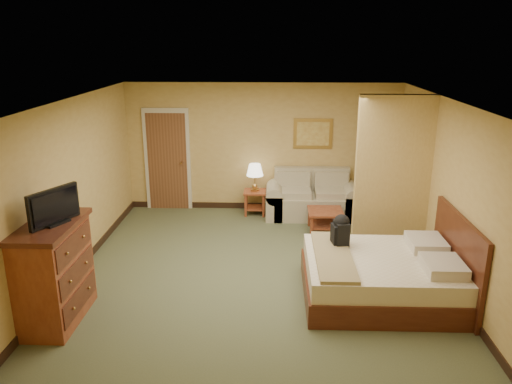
{
  "coord_description": "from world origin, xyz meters",
  "views": [
    {
      "loc": [
        0.23,
        -6.92,
        3.43
      ],
      "look_at": [
        -0.05,
        0.6,
        1.1
      ],
      "focal_mm": 35.0,
      "sensor_mm": 36.0,
      "label": 1
    }
  ],
  "objects_px": {
    "bed": "(388,275)",
    "dresser": "(54,272)",
    "loveseat": "(312,201)",
    "coffee_table": "(325,216)"
  },
  "relations": [
    {
      "from": "bed",
      "to": "dresser",
      "type": "bearing_deg",
      "value": -170.29
    },
    {
      "from": "loveseat",
      "to": "coffee_table",
      "type": "bearing_deg",
      "value": -77.87
    },
    {
      "from": "loveseat",
      "to": "coffee_table",
      "type": "height_order",
      "value": "loveseat"
    },
    {
      "from": "dresser",
      "to": "bed",
      "type": "xyz_separation_m",
      "value": [
        4.29,
        0.73,
        -0.33
      ]
    },
    {
      "from": "coffee_table",
      "to": "dresser",
      "type": "height_order",
      "value": "dresser"
    },
    {
      "from": "loveseat",
      "to": "dresser",
      "type": "relative_size",
      "value": 1.42
    },
    {
      "from": "bed",
      "to": "loveseat",
      "type": "bearing_deg",
      "value": 103.92
    },
    {
      "from": "bed",
      "to": "coffee_table",
      "type": "bearing_deg",
      "value": 104.54
    },
    {
      "from": "coffee_table",
      "to": "bed",
      "type": "bearing_deg",
      "value": -75.46
    },
    {
      "from": "loveseat",
      "to": "coffee_table",
      "type": "xyz_separation_m",
      "value": [
        0.18,
        -0.84,
        -0.01
      ]
    }
  ]
}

